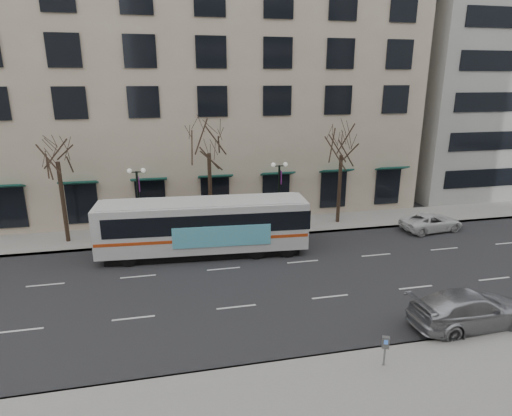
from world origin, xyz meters
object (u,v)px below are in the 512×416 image
object	(u,v)px
silver_car	(470,309)
lamp_post_left	(139,201)
tree_far_mid	(209,140)
white_pickup	(431,222)
tree_far_right	(342,142)
pay_station	(385,345)
lamp_post_right	(279,193)
tree_far_left	(56,147)
city_bus	(205,225)

from	to	relation	value
silver_car	lamp_post_left	bearing A→B (deg)	44.38
tree_far_mid	silver_car	size ratio (longest dim) A/B	1.48
lamp_post_left	white_pickup	world-z (taller)	lamp_post_left
tree_far_right	pay_station	bearing A→B (deg)	-106.69
lamp_post_right	pay_station	distance (m)	16.51
lamp_post_right	white_pickup	bearing A→B (deg)	-11.86
tree_far_right	lamp_post_left	bearing A→B (deg)	-177.71
tree_far_left	lamp_post_right	xyz separation A→B (m)	(15.01, -0.60, -3.75)
white_pickup	city_bus	bearing A→B (deg)	86.88
lamp_post_left	lamp_post_right	bearing A→B (deg)	0.00
lamp_post_right	pay_station	bearing A→B (deg)	-90.37
city_bus	white_pickup	world-z (taller)	city_bus
silver_car	lamp_post_right	bearing A→B (deg)	17.78
tree_far_left	tree_far_mid	size ratio (longest dim) A/B	0.98
silver_car	tree_far_left	bearing A→B (deg)	51.21
tree_far_left	tree_far_right	bearing A→B (deg)	0.00
lamp_post_left	lamp_post_right	xyz separation A→B (m)	(10.00, 0.00, 0.00)
tree_far_left	white_pickup	world-z (taller)	tree_far_left
lamp_post_left	city_bus	xyz separation A→B (m)	(4.17, -3.34, -0.97)
pay_station	lamp_post_right	bearing A→B (deg)	112.45
tree_far_right	lamp_post_right	xyz separation A→B (m)	(-4.99, -0.60, -3.48)
lamp_post_right	pay_station	world-z (taller)	lamp_post_right
tree_far_mid	tree_far_right	bearing A→B (deg)	-0.00
lamp_post_left	silver_car	world-z (taller)	lamp_post_left
silver_car	pay_station	world-z (taller)	silver_car
tree_far_right	silver_car	world-z (taller)	tree_far_right
silver_car	white_pickup	distance (m)	13.46
tree_far_right	white_pickup	distance (m)	9.04
tree_far_left	pay_station	bearing A→B (deg)	-48.77
lamp_post_left	pay_station	world-z (taller)	lamp_post_left
tree_far_left	white_pickup	xyz separation A→B (m)	(26.29, -2.97, -6.04)
tree_far_mid	lamp_post_left	xyz separation A→B (m)	(-4.99, -0.60, -3.96)
city_bus	white_pickup	xyz separation A→B (m)	(17.11, 0.97, -1.32)
tree_far_left	city_bus	bearing A→B (deg)	-23.20
white_pickup	lamp_post_left	bearing A→B (deg)	77.30
tree_far_right	lamp_post_left	distance (m)	15.40
lamp_post_left	pay_station	distance (m)	19.25
tree_far_right	pay_station	size ratio (longest dim) A/B	6.32
tree_far_mid	white_pickup	xyz separation A→B (m)	(16.29, -2.97, -6.25)
city_bus	silver_car	size ratio (longest dim) A/B	2.32
tree_far_right	lamp_post_left	size ratio (longest dim) A/B	1.55
tree_far_left	city_bus	world-z (taller)	tree_far_left
city_bus	white_pickup	size ratio (longest dim) A/B	2.86
tree_far_left	lamp_post_left	xyz separation A→B (m)	(5.01, -0.60, -3.75)
lamp_post_right	tree_far_left	bearing A→B (deg)	177.71
white_pickup	tree_far_right	bearing A→B (deg)	58.38
tree_far_mid	tree_far_right	distance (m)	10.01
lamp_post_right	pay_station	size ratio (longest dim) A/B	4.09
tree_far_mid	pay_station	xyz separation A→B (m)	(4.90, -17.00, -5.83)
lamp_post_right	city_bus	world-z (taller)	lamp_post_right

